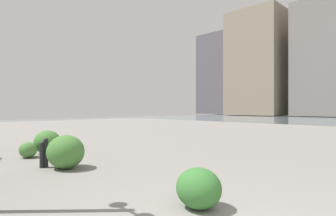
{
  "coord_description": "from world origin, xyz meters",
  "views": [
    {
      "loc": [
        -1.01,
        2.33,
        1.68
      ],
      "look_at": [
        7.51,
        -6.13,
        1.69
      ],
      "focal_mm": 28.39,
      "sensor_mm": 36.0,
      "label": 1
    }
  ],
  "objects": [
    {
      "name": "building_slab",
      "position": [
        15.76,
        -63.33,
        12.6
      ],
      "size": [
        11.79,
        11.73,
        27.27
      ],
      "color": "gray",
      "rests_on": "ground"
    },
    {
      "name": "building_annex",
      "position": [
        30.8,
        -62.24,
        12.96
      ],
      "size": [
        13.23,
        12.83,
        25.92
      ],
      "color": "gray",
      "rests_on": "ground"
    },
    {
      "name": "building_highrise",
      "position": [
        44.97,
        -67.98,
        12.11
      ],
      "size": [
        13.15,
        11.66,
        24.21
      ],
      "color": "#5B5660",
      "rests_on": "ground"
    },
    {
      "name": "bollard_near",
      "position": [
        6.8,
        -0.53,
        0.44
      ],
      "size": [
        0.13,
        0.13,
        0.84
      ],
      "color": "#232328",
      "rests_on": "ground"
    },
    {
      "name": "bollard_mid",
      "position": [
        6.81,
        -0.42,
        0.39
      ],
      "size": [
        0.13,
        0.13,
        0.74
      ],
      "color": "#232328",
      "rests_on": "ground"
    },
    {
      "name": "shrub_low",
      "position": [
        9.05,
        -1.4,
        0.43
      ],
      "size": [
        1.02,
        0.92,
        0.87
      ],
      "color": "#477F38",
      "rests_on": "ground"
    },
    {
      "name": "shrub_round",
      "position": [
        1.79,
        -1.17,
        0.34
      ],
      "size": [
        0.8,
        0.72,
        0.68
      ],
      "color": "#387533",
      "rests_on": "ground"
    },
    {
      "name": "shrub_wide",
      "position": [
        8.73,
        -0.64,
        0.27
      ],
      "size": [
        0.63,
        0.56,
        0.53
      ],
      "color": "#477F38",
      "rests_on": "ground"
    },
    {
      "name": "shrub_tall",
      "position": [
        6.25,
        -0.86,
        0.47
      ],
      "size": [
        1.1,
        0.99,
        0.93
      ],
      "color": "#477F38",
      "rests_on": "ground"
    }
  ]
}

